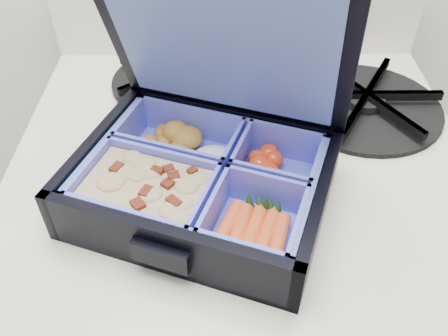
{
  "coord_description": "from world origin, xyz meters",
  "views": [
    {
      "loc": [
        -0.52,
        1.29,
        1.16
      ],
      "look_at": [
        -0.51,
        1.63,
        0.83
      ],
      "focal_mm": 38.0,
      "sensor_mm": 36.0,
      "label": 1
    }
  ],
  "objects_px": {
    "bento_box": "(203,181)",
    "fork": "(275,121)",
    "stove": "(236,317)",
    "burner_grate": "(365,99)"
  },
  "relations": [
    {
      "from": "bento_box",
      "to": "fork",
      "type": "bearing_deg",
      "value": 76.97
    },
    {
      "from": "stove",
      "to": "fork",
      "type": "xyz_separation_m",
      "value": [
        0.04,
        0.04,
        0.4
      ]
    },
    {
      "from": "burner_grate",
      "to": "bento_box",
      "type": "bearing_deg",
      "value": -141.44
    },
    {
      "from": "bento_box",
      "to": "burner_grate",
      "type": "height_order",
      "value": "bento_box"
    },
    {
      "from": "stove",
      "to": "fork",
      "type": "bearing_deg",
      "value": 43.52
    },
    {
      "from": "burner_grate",
      "to": "fork",
      "type": "bearing_deg",
      "value": -165.53
    },
    {
      "from": "stove",
      "to": "burner_grate",
      "type": "relative_size",
      "value": 4.0
    },
    {
      "from": "stove",
      "to": "burner_grate",
      "type": "xyz_separation_m",
      "value": [
        0.16,
        0.07,
        0.41
      ]
    },
    {
      "from": "stove",
      "to": "bento_box",
      "type": "distance_m",
      "value": 0.44
    },
    {
      "from": "stove",
      "to": "bento_box",
      "type": "height_order",
      "value": "bento_box"
    }
  ]
}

